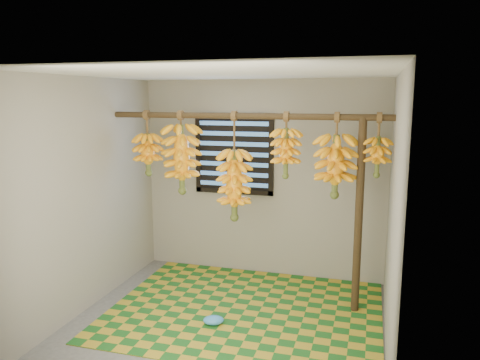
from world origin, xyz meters
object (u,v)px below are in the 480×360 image
(plastic_bag, at_px, (214,320))
(support_post, at_px, (359,218))
(banana_bunch_a, at_px, (148,154))
(banana_bunch_b, at_px, (182,159))
(banana_bunch_f, at_px, (377,157))
(banana_bunch_e, at_px, (335,166))
(banana_bunch_d, at_px, (286,153))
(woven_mat, at_px, (245,310))
(banana_bunch_c, at_px, (234,185))

(plastic_bag, bearing_deg, support_post, 28.53)
(banana_bunch_a, height_order, banana_bunch_b, same)
(banana_bunch_f, bearing_deg, banana_bunch_a, -180.00)
(banana_bunch_e, xyz_separation_m, banana_bunch_f, (0.40, 0.00, 0.11))
(support_post, height_order, banana_bunch_e, banana_bunch_e)
(support_post, distance_m, banana_bunch_d, 0.98)
(woven_mat, xyz_separation_m, plastic_bag, (-0.21, -0.39, 0.05))
(banana_bunch_b, bearing_deg, woven_mat, -21.34)
(support_post, xyz_separation_m, banana_bunch_c, (-1.31, 0.00, 0.27))
(banana_bunch_e, height_order, banana_bunch_f, same)
(banana_bunch_a, distance_m, banana_bunch_b, 0.41)
(plastic_bag, relative_size, banana_bunch_d, 0.30)
(banana_bunch_a, bearing_deg, banana_bunch_f, 0.00)
(banana_bunch_d, xyz_separation_m, banana_bunch_e, (0.51, 0.00, -0.11))
(banana_bunch_b, height_order, banana_bunch_c, same)
(woven_mat, height_order, banana_bunch_a, banana_bunch_a)
(support_post, xyz_separation_m, banana_bunch_e, (-0.25, 0.00, 0.51))
(banana_bunch_a, relative_size, banana_bunch_b, 0.80)
(banana_bunch_b, distance_m, banana_bunch_c, 0.66)
(banana_bunch_a, bearing_deg, banana_bunch_b, -0.00)
(banana_bunch_b, bearing_deg, banana_bunch_e, 0.00)
(banana_bunch_e, bearing_deg, banana_bunch_b, -180.00)
(support_post, relative_size, plastic_bag, 9.73)
(banana_bunch_b, xyz_separation_m, banana_bunch_e, (1.66, 0.00, -0.01))
(banana_bunch_e, bearing_deg, banana_bunch_d, 180.00)
(banana_bunch_d, bearing_deg, banana_bunch_f, 0.00)
(banana_bunch_c, relative_size, banana_bunch_d, 1.71)
(woven_mat, height_order, banana_bunch_f, banana_bunch_f)
(support_post, height_order, plastic_bag, support_post)
(woven_mat, xyz_separation_m, banana_bunch_c, (-0.21, 0.32, 1.26))
(woven_mat, bearing_deg, plastic_bag, -118.37)
(banana_bunch_a, relative_size, banana_bunch_e, 0.85)
(support_post, bearing_deg, banana_bunch_a, 180.00)
(plastic_bag, xyz_separation_m, banana_bunch_a, (-1.01, 0.71, 1.51))
(plastic_bag, relative_size, banana_bunch_c, 0.18)
(plastic_bag, distance_m, banana_bunch_d, 1.81)
(banana_bunch_a, relative_size, banana_bunch_f, 1.15)
(banana_bunch_c, xyz_separation_m, banana_bunch_d, (0.55, -0.00, 0.36))
(plastic_bag, height_order, banana_bunch_b, banana_bunch_b)
(banana_bunch_f, bearing_deg, support_post, -180.00)
(support_post, bearing_deg, banana_bunch_d, 180.00)
(banana_bunch_a, relative_size, banana_bunch_c, 0.62)
(banana_bunch_f, bearing_deg, banana_bunch_c, 180.00)
(support_post, bearing_deg, banana_bunch_b, -180.00)
(banana_bunch_b, relative_size, banana_bunch_e, 1.06)
(banana_bunch_d, bearing_deg, banana_bunch_c, 180.00)
(banana_bunch_a, distance_m, banana_bunch_d, 1.57)
(plastic_bag, relative_size, banana_bunch_f, 0.33)
(support_post, xyz_separation_m, banana_bunch_b, (-1.91, -0.00, 0.52))
(plastic_bag, relative_size, banana_bunch_b, 0.23)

